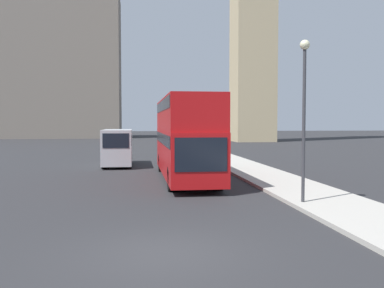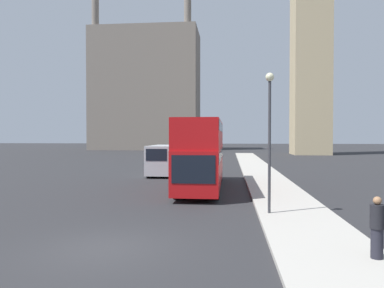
{
  "view_description": "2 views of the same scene",
  "coord_description": "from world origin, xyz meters",
  "views": [
    {
      "loc": [
        -0.61,
        -9.91,
        3.06
      ],
      "look_at": [
        2.53,
        14.12,
        1.86
      ],
      "focal_mm": 40.0,
      "sensor_mm": 36.0,
      "label": 1
    },
    {
      "loc": [
        3.77,
        -10.96,
        3.43
      ],
      "look_at": [
        0.74,
        19.7,
        2.74
      ],
      "focal_mm": 35.0,
      "sensor_mm": 36.0,
      "label": 2
    }
  ],
  "objects": [
    {
      "name": "red_double_decker_bus",
      "position": [
        2.02,
        12.99,
        2.44
      ],
      "size": [
        2.52,
        11.29,
        4.35
      ],
      "color": "#B71114",
      "rests_on": "ground_plane"
    },
    {
      "name": "building_block_distant",
      "position": [
        -16.76,
        81.19,
        14.78
      ],
      "size": [
        25.84,
        13.9,
        35.92
      ],
      "color": "slate",
      "rests_on": "ground_plane"
    },
    {
      "name": "ground_plane",
      "position": [
        0.0,
        0.0,
        0.0
      ],
      "size": [
        300.0,
        300.0,
        0.0
      ],
      "primitive_type": "plane",
      "color": "#28282B"
    },
    {
      "name": "street_lamp",
      "position": [
        5.48,
        5.06,
        4.02
      ],
      "size": [
        0.36,
        0.36,
        5.92
      ],
      "color": "#38383D",
      "rests_on": "sidewalk_strip"
    },
    {
      "name": "white_van",
      "position": [
        -1.92,
        20.84,
        1.38
      ],
      "size": [
        2.02,
        5.87,
        2.58
      ],
      "color": "#B2B7BC",
      "rests_on": "ground_plane"
    }
  ]
}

